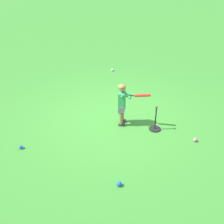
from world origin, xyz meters
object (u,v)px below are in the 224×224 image
child_batter (123,101)px  play_ball_far_right (119,184)px  play_ball_by_bucket (21,147)px  play_ball_midfield (195,140)px  play_ball_far_left (112,70)px  batting_tee (155,126)px

child_batter → play_ball_far_right: size_ratio=10.43×
play_ball_by_bucket → play_ball_far_right: size_ratio=0.86×
child_batter → play_ball_midfield: 1.89m
play_ball_far_left → play_ball_far_right: play_ball_far_right is taller
play_ball_by_bucket → batting_tee: bearing=-114.4°
play_ball_far_left → play_ball_far_right: bearing=143.2°
child_batter → play_ball_far_right: (-1.58, 1.41, -0.60)m
play_ball_by_bucket → batting_tee: size_ratio=0.14×
child_batter → play_ball_far_left: bearing=-33.5°
play_ball_by_bucket → child_batter: bearing=-104.6°
play_ball_far_left → play_ball_midfield: (-4.26, 0.94, 0.00)m
play_ball_far_left → batting_tee: bearing=158.4°
child_batter → play_ball_by_bucket: size_ratio=12.14×
play_ball_far_right → play_ball_midfield: play_ball_far_right is taller
batting_tee → play_ball_far_right: bearing=116.0°
play_ball_by_bucket → play_ball_far_left: bearing=-63.9°
play_ball_by_bucket → play_ball_midfield: bearing=-124.3°
play_ball_far_left → play_ball_midfield: 4.36m
play_ball_midfield → child_batter: bearing=27.7°
play_ball_far_left → play_ball_far_right: 5.31m
child_batter → play_ball_by_bucket: (0.63, 2.41, -0.61)m
play_ball_midfield → play_ball_by_bucket: bearing=55.7°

